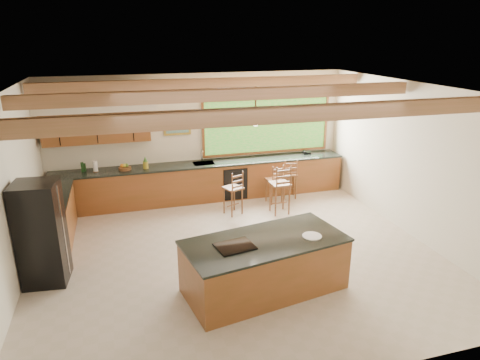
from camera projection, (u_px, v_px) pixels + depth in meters
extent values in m
plane|color=beige|center=(237.00, 254.00, 7.89)|extent=(7.20, 7.20, 0.00)
cube|color=beige|center=(200.00, 136.00, 10.36)|extent=(7.20, 0.04, 3.00)
cube|color=beige|center=(321.00, 272.00, 4.45)|extent=(7.20, 0.04, 3.00)
cube|color=beige|center=(8.00, 198.00, 6.46)|extent=(0.04, 6.50, 3.00)
cube|color=beige|center=(413.00, 161.00, 8.36)|extent=(0.04, 6.50, 3.00)
cube|color=#A18150|center=(236.00, 90.00, 6.92)|extent=(7.20, 6.50, 0.04)
cube|color=#A77153|center=(270.00, 115.00, 5.51)|extent=(7.10, 0.15, 0.22)
cube|color=#A77153|center=(228.00, 94.00, 7.42)|extent=(7.10, 0.15, 0.22)
cube|color=#A77153|center=(207.00, 83.00, 9.06)|extent=(7.10, 0.15, 0.22)
cube|color=brown|center=(97.00, 127.00, 9.44)|extent=(2.30, 0.35, 0.70)
cube|color=beige|center=(94.00, 100.00, 9.18)|extent=(2.60, 0.50, 0.48)
cylinder|color=#FFEABF|center=(60.00, 113.00, 9.07)|extent=(0.10, 0.10, 0.01)
cylinder|color=#FFEABF|center=(128.00, 110.00, 9.44)|extent=(0.10, 0.10, 0.01)
cube|color=#69A63B|center=(267.00, 126.00, 10.73)|extent=(3.20, 0.04, 1.30)
cube|color=#AC9334|center=(177.00, 124.00, 10.08)|extent=(0.64, 0.03, 0.54)
cube|color=#3F725E|center=(177.00, 124.00, 10.06)|extent=(0.54, 0.01, 0.44)
cube|color=brown|center=(204.00, 182.00, 10.40)|extent=(7.00, 0.65, 0.88)
cube|color=black|center=(204.00, 164.00, 10.25)|extent=(7.04, 0.69, 0.04)
cube|color=brown|center=(52.00, 224.00, 8.12)|extent=(0.65, 2.35, 0.88)
cube|color=black|center=(49.00, 201.00, 7.97)|extent=(0.69, 2.39, 0.04)
cube|color=black|center=(236.00, 184.00, 10.29)|extent=(0.60, 0.02, 0.78)
cube|color=silver|center=(204.00, 164.00, 10.25)|extent=(0.50, 0.38, 0.03)
cylinder|color=silver|center=(202.00, 155.00, 10.37)|extent=(0.03, 0.03, 0.30)
cylinder|color=silver|center=(203.00, 151.00, 10.24)|extent=(0.03, 0.20, 0.03)
cylinder|color=white|center=(95.00, 166.00, 9.57)|extent=(0.10, 0.10, 0.25)
cylinder|color=#183916|center=(85.00, 167.00, 9.62)|extent=(0.05, 0.05, 0.18)
cylinder|color=#183916|center=(82.00, 167.00, 9.55)|extent=(0.06, 0.06, 0.22)
cube|color=black|center=(307.00, 152.00, 11.02)|extent=(0.22, 0.19, 0.09)
cube|color=brown|center=(265.00, 266.00, 6.68)|extent=(2.62, 1.54, 0.83)
cube|color=black|center=(265.00, 241.00, 6.54)|extent=(2.66, 1.59, 0.04)
cube|color=black|center=(235.00, 246.00, 6.32)|extent=(0.62, 0.52, 0.02)
cylinder|color=white|center=(312.00, 236.00, 6.64)|extent=(0.30, 0.30, 0.02)
cube|color=black|center=(41.00, 234.00, 6.78)|extent=(0.73, 0.71, 1.70)
cube|color=silver|center=(64.00, 231.00, 6.87)|extent=(0.02, 0.05, 1.56)
cube|color=brown|center=(233.00, 188.00, 9.48)|extent=(0.48, 0.48, 0.04)
cylinder|color=brown|center=(228.00, 204.00, 9.41)|extent=(0.03, 0.03, 0.60)
cylinder|color=brown|center=(241.00, 203.00, 9.49)|extent=(0.03, 0.03, 0.60)
cylinder|color=brown|center=(225.00, 200.00, 9.67)|extent=(0.03, 0.03, 0.60)
cylinder|color=brown|center=(238.00, 198.00, 9.75)|extent=(0.03, 0.03, 0.60)
cube|color=brown|center=(274.00, 179.00, 10.15)|extent=(0.40, 0.40, 0.04)
cylinder|color=brown|center=(271.00, 194.00, 10.08)|extent=(0.03, 0.03, 0.56)
cylinder|color=brown|center=(281.00, 193.00, 10.15)|extent=(0.03, 0.03, 0.56)
cylinder|color=brown|center=(267.00, 190.00, 10.33)|extent=(0.03, 0.03, 0.56)
cylinder|color=brown|center=(277.00, 189.00, 10.40)|extent=(0.03, 0.03, 0.56)
cube|color=brown|center=(280.00, 184.00, 9.51)|extent=(0.42, 0.42, 0.04)
cylinder|color=brown|center=(275.00, 202.00, 9.43)|extent=(0.04, 0.04, 0.67)
cylinder|color=brown|center=(289.00, 201.00, 9.52)|extent=(0.04, 0.04, 0.67)
cylinder|color=brown|center=(270.00, 197.00, 9.73)|extent=(0.04, 0.04, 0.67)
cylinder|color=brown|center=(284.00, 196.00, 9.81)|extent=(0.04, 0.04, 0.67)
cube|color=brown|center=(290.00, 174.00, 10.46)|extent=(0.43, 0.43, 0.04)
cylinder|color=brown|center=(286.00, 188.00, 10.40)|extent=(0.03, 0.03, 0.59)
cylinder|color=brown|center=(297.00, 187.00, 10.47)|extent=(0.03, 0.03, 0.59)
cylinder|color=brown|center=(282.00, 185.00, 10.65)|extent=(0.03, 0.03, 0.59)
cylinder|color=brown|center=(292.00, 184.00, 10.73)|extent=(0.03, 0.03, 0.59)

